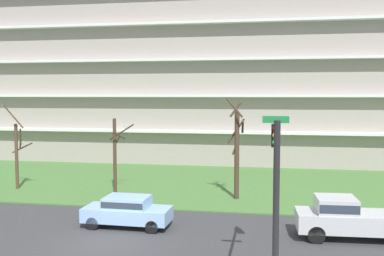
{
  "coord_description": "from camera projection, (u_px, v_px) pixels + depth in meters",
  "views": [
    {
      "loc": [
        7.13,
        -18.97,
        6.74
      ],
      "look_at": [
        2.77,
        6.0,
        4.83
      ],
      "focal_mm": 41.91,
      "sensor_mm": 36.0,
      "label": 1
    }
  ],
  "objects": [
    {
      "name": "tree_far_left",
      "position": [
        17.0,
        152.0,
        31.51
      ],
      "size": [
        1.64,
        1.68,
        6.04
      ],
      "color": "#4C3828",
      "rests_on": "ground"
    },
    {
      "name": "tree_center",
      "position": [
        237.0,
        150.0,
        28.46
      ],
      "size": [
        1.18,
        1.4,
        6.52
      ],
      "color": "#423023",
      "rests_on": "ground"
    },
    {
      "name": "grass_lawn_strip",
      "position": [
        174.0,
        182.0,
        34.12
      ],
      "size": [
        80.0,
        16.0,
        0.08
      ],
      "primitive_type": "cube",
      "color": "#477238",
      "rests_on": "ground"
    },
    {
      "name": "pickup_silver_center_right",
      "position": [
        350.0,
        217.0,
        20.87
      ],
      "size": [
        5.49,
        2.25,
        1.95
      ],
      "rotation": [
        0.0,
        0.0,
        3.19
      ],
      "color": "#B7BABF",
      "rests_on": "ground"
    },
    {
      "name": "tree_left",
      "position": [
        116.0,
        153.0,
        30.37
      ],
      "size": [
        1.91,
        1.89,
        5.12
      ],
      "color": "#423023",
      "rests_on": "ground"
    },
    {
      "name": "traffic_signal_mast",
      "position": [
        276.0,
        175.0,
        14.26
      ],
      "size": [
        0.9,
        5.69,
        6.04
      ],
      "color": "black",
      "rests_on": "ground"
    },
    {
      "name": "apartment_building",
      "position": [
        202.0,
        64.0,
        46.87
      ],
      "size": [
        48.14,
        12.43,
        19.85
      ],
      "color": "#9E938C",
      "rests_on": "ground"
    },
    {
      "name": "ground",
      "position": [
        109.0,
        243.0,
        20.37
      ],
      "size": [
        160.0,
        160.0,
        0.0
      ],
      "primitive_type": "plane",
      "color": "#38383A"
    },
    {
      "name": "sedan_blue_center_left",
      "position": [
        127.0,
        210.0,
        22.75
      ],
      "size": [
        4.45,
        1.92,
        1.57
      ],
      "rotation": [
        0.0,
        0.0,
        3.11
      ],
      "color": "#8CB2E0",
      "rests_on": "ground"
    }
  ]
}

